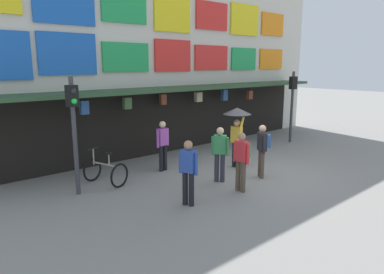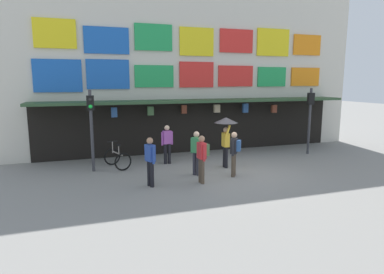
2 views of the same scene
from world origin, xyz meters
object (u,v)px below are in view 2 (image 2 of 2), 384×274
(bicycle_parked, at_px, (117,158))
(pedestrian_in_white, at_px, (202,155))
(traffic_light_near, at_px, (91,118))
(pedestrian_in_green, at_px, (167,142))
(traffic_light_far, at_px, (310,110))
(pedestrian_with_umbrella, at_px, (226,128))
(pedestrian_in_yellow, at_px, (150,159))
(pedestrian_in_purple, at_px, (235,151))
(pedestrian_in_blue, at_px, (196,151))

(bicycle_parked, bearing_deg, pedestrian_in_white, -49.20)
(traffic_light_near, relative_size, pedestrian_in_white, 1.90)
(pedestrian_in_white, bearing_deg, pedestrian_in_green, 99.40)
(traffic_light_far, bearing_deg, traffic_light_near, -179.89)
(pedestrian_with_umbrella, bearing_deg, traffic_light_far, 12.86)
(traffic_light_near, xyz_separation_m, pedestrian_in_yellow, (1.78, -2.58, -1.19))
(pedestrian_in_white, bearing_deg, traffic_light_near, 142.20)
(traffic_light_far, height_order, pedestrian_in_green, traffic_light_far)
(pedestrian_in_green, bearing_deg, pedestrian_with_umbrella, -32.43)
(traffic_light_near, distance_m, traffic_light_far, 10.12)
(traffic_light_near, xyz_separation_m, pedestrian_in_green, (3.07, 0.25, -1.19))
(traffic_light_near, xyz_separation_m, pedestrian_in_white, (3.56, -2.77, -1.16))
(traffic_light_near, relative_size, pedestrian_in_purple, 1.90)
(traffic_light_far, xyz_separation_m, pedestrian_in_purple, (-5.13, -2.40, -1.16))
(pedestrian_in_purple, bearing_deg, pedestrian_in_yellow, -176.55)
(traffic_light_far, height_order, pedestrian_with_umbrella, traffic_light_far)
(traffic_light_near, distance_m, pedestrian_in_blue, 4.27)
(pedestrian_in_blue, xyz_separation_m, pedestrian_in_yellow, (-1.91, -0.78, 0.00))
(traffic_light_far, bearing_deg, pedestrian_in_green, 178.16)
(traffic_light_near, bearing_deg, pedestrian_in_green, 4.58)
(traffic_light_near, distance_m, pedestrian_in_purple, 5.64)
(pedestrian_in_yellow, bearing_deg, pedestrian_in_blue, 22.22)
(pedestrian_with_umbrella, xyz_separation_m, pedestrian_in_yellow, (-3.41, -1.47, -0.69))
(bicycle_parked, relative_size, pedestrian_in_blue, 0.79)
(pedestrian_in_purple, bearing_deg, traffic_light_near, 154.43)
(pedestrian_in_white, distance_m, pedestrian_in_yellow, 1.79)
(traffic_light_far, distance_m, pedestrian_in_white, 7.21)
(pedestrian_in_purple, xyz_separation_m, pedestrian_in_white, (-1.42, -0.38, 0.00))
(traffic_light_near, xyz_separation_m, bicycle_parked, (0.96, 0.26, -1.75))
(pedestrian_in_green, bearing_deg, pedestrian_in_yellow, -114.50)
(bicycle_parked, bearing_deg, traffic_light_far, -1.48)
(traffic_light_near, distance_m, pedestrian_in_white, 4.66)
(traffic_light_near, bearing_deg, pedestrian_in_white, -37.80)
(bicycle_parked, distance_m, pedestrian_in_purple, 4.85)
(bicycle_parked, distance_m, pedestrian_in_blue, 3.46)
(pedestrian_in_purple, bearing_deg, pedestrian_in_green, 126.08)
(pedestrian_in_blue, distance_m, pedestrian_in_white, 0.98)
(pedestrian_in_purple, bearing_deg, pedestrian_in_white, -164.92)
(pedestrian_in_blue, bearing_deg, traffic_light_far, 15.78)
(traffic_light_near, xyz_separation_m, pedestrian_in_blue, (3.69, -1.80, -1.19))
(traffic_light_near, height_order, pedestrian_in_white, traffic_light_near)
(pedestrian_in_blue, xyz_separation_m, pedestrian_in_white, (-0.12, -0.97, 0.04))
(pedestrian_in_blue, bearing_deg, pedestrian_in_yellow, -157.78)
(pedestrian_in_yellow, bearing_deg, traffic_light_far, 17.30)
(traffic_light_far, distance_m, pedestrian_in_blue, 6.79)
(pedestrian_in_blue, bearing_deg, pedestrian_with_umbrella, 24.72)
(pedestrian_in_blue, bearing_deg, bicycle_parked, 143.04)
(traffic_light_far, bearing_deg, pedestrian_with_umbrella, -167.14)
(bicycle_parked, height_order, pedestrian_in_purple, pedestrian_in_purple)
(bicycle_parked, relative_size, pedestrian_in_white, 0.79)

